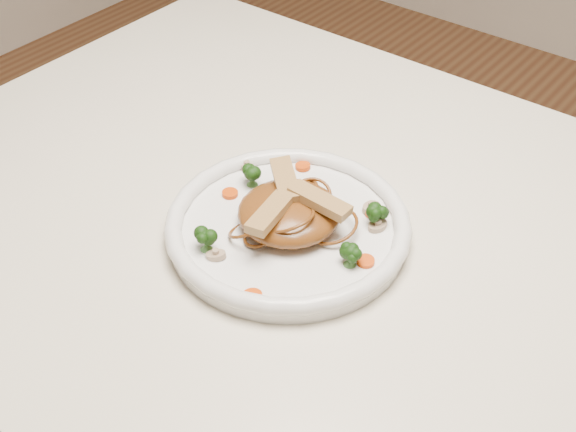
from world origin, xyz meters
The scene contains 19 objects.
table centered at (0.00, 0.00, 0.65)m, with size 1.20×0.80×0.75m.
plate centered at (-0.06, -0.04, 0.76)m, with size 0.27×0.27×0.02m, color white.
noodle_mound centered at (-0.06, -0.04, 0.78)m, with size 0.12×0.12×0.04m, color brown.
chicken_a centered at (-0.03, -0.02, 0.80)m, with size 0.07×0.02×0.01m, color tan.
chicken_b centered at (-0.08, -0.02, 0.80)m, with size 0.07×0.02×0.01m, color tan.
chicken_c centered at (-0.06, -0.07, 0.80)m, with size 0.07×0.02×0.01m, color tan.
broccoli_0 centered at (0.02, 0.02, 0.78)m, with size 0.03×0.03×0.03m, color #13350B, non-canonical shape.
broccoli_1 centered at (-0.14, -0.01, 0.78)m, with size 0.03×0.03×0.03m, color #13350B, non-canonical shape.
broccoli_2 centered at (-0.11, -0.13, 0.78)m, with size 0.03×0.03×0.03m, color #13350B, non-canonical shape.
broccoli_3 centered at (0.03, -0.05, 0.78)m, with size 0.02×0.02×0.03m, color #13350B, non-canonical shape.
carrot_0 centered at (0.01, 0.03, 0.77)m, with size 0.02×0.02×0.01m, color #E14C08.
carrot_1 centered at (-0.15, -0.04, 0.77)m, with size 0.02×0.02×0.01m, color #E14C08.
carrot_2 centered at (0.04, -0.04, 0.77)m, with size 0.02×0.02×0.01m, color #E14C08.
carrot_3 centered at (-0.11, 0.06, 0.77)m, with size 0.02×0.02×0.01m, color #E14C08.
carrot_4 centered at (-0.02, -0.15, 0.77)m, with size 0.02×0.02×0.01m, color #E14C08.
mushroom_0 centered at (-0.09, -0.13, 0.77)m, with size 0.02×0.02×0.01m, color #C0B090.
mushroom_1 centered at (0.02, 0.02, 0.77)m, with size 0.03×0.03×0.01m, color #C0B090.
mushroom_2 centered at (-0.17, 0.01, 0.77)m, with size 0.02×0.02×0.01m, color #C0B090.
mushroom_3 centered at (0.00, 0.04, 0.77)m, with size 0.03×0.03×0.01m, color #C0B090.
Camera 1 is at (0.34, -0.55, 1.33)m, focal length 47.40 mm.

